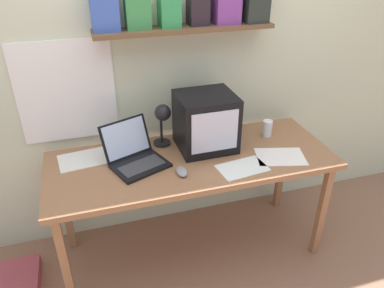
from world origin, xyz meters
name	(u,v)px	position (x,y,z in m)	size (l,w,h in m)	color
ground_plane	(192,248)	(0.00, 0.00, 0.00)	(12.00, 12.00, 0.00)	#92674F
back_wall	(172,50)	(0.00, 0.43, 1.31)	(5.60, 0.24, 2.60)	beige
corner_desk	(192,167)	(0.00, 0.00, 0.69)	(1.75, 0.67, 0.76)	#976543
crt_monitor	(206,122)	(0.12, 0.11, 0.93)	(0.36, 0.33, 0.35)	black
laptop	(134,154)	(-0.34, 0.06, 0.82)	(0.40, 0.40, 0.24)	black
desk_lamp	(163,118)	(-0.14, 0.18, 0.97)	(0.11, 0.17, 0.30)	black
juice_glass	(267,129)	(0.57, 0.13, 0.81)	(0.07, 0.07, 0.11)	white
computer_mouse	(182,172)	(-0.11, -0.15, 0.77)	(0.06, 0.11, 0.03)	gray
loose_paper_near_monitor	(83,159)	(-0.64, 0.18, 0.76)	(0.31, 0.24, 0.00)	silver
open_notebook	(280,157)	(0.53, -0.14, 0.76)	(0.34, 0.28, 0.00)	white
loose_paper_near_laptop	(242,168)	(0.25, -0.19, 0.76)	(0.31, 0.21, 0.00)	silver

